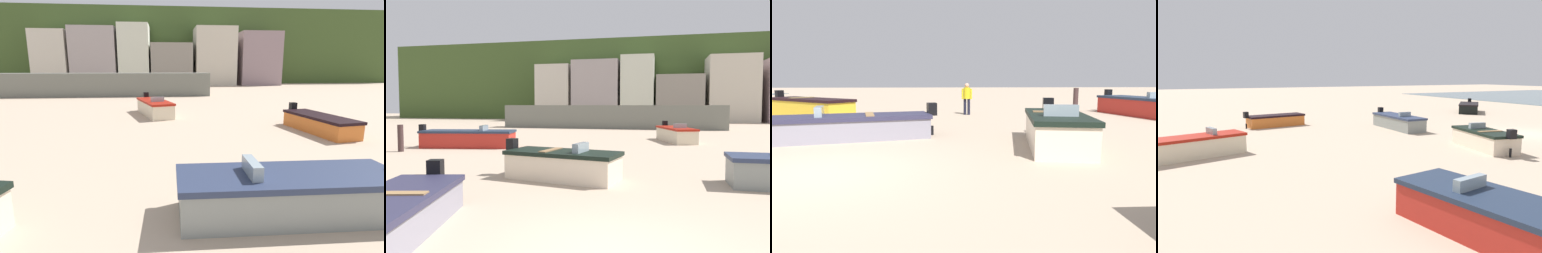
% 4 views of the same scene
% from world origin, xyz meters
% --- Properties ---
extents(ground_plane, '(160.00, 160.00, 0.00)m').
position_xyz_m(ground_plane, '(0.00, 0.00, 0.00)').
color(ground_plane, tan).
extents(boat_red_0, '(5.31, 2.48, 1.25)m').
position_xyz_m(boat_red_0, '(-9.46, 12.40, 0.48)').
color(boat_red_0, red).
rests_on(boat_red_0, ground).
extents(boat_orange_1, '(1.93, 4.20, 1.10)m').
position_xyz_m(boat_orange_1, '(9.43, 12.63, 0.40)').
color(boat_orange_1, orange).
rests_on(boat_orange_1, ground).
extents(boat_grey_2, '(4.70, 1.51, 1.20)m').
position_xyz_m(boat_grey_2, '(4.89, 5.67, 0.45)').
color(boat_grey_2, gray).
rests_on(boat_grey_2, ground).
extents(boat_black_4, '(4.08, 4.10, 1.17)m').
position_xyz_m(boat_black_4, '(10.56, -5.84, 0.43)').
color(boat_black_4, black).
rests_on(boat_black_4, ground).
extents(boat_cream_5, '(2.51, 4.44, 1.23)m').
position_xyz_m(boat_cream_5, '(1.80, 17.93, 0.47)').
color(boat_cream_5, beige).
rests_on(boat_cream_5, ground).
extents(boat_cream_6, '(3.90, 2.13, 1.20)m').
position_xyz_m(boat_cream_6, '(-2.20, 5.43, 0.46)').
color(boat_cream_6, beige).
rests_on(boat_cream_6, ground).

